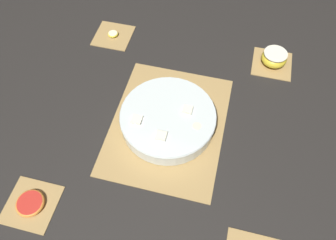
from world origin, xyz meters
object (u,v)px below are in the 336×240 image
object	(u,v)px
grapefruit_slice	(30,203)
banana_coin_single	(113,34)
fruit_salad_bowl	(168,119)
apple_half	(274,58)

from	to	relation	value
grapefruit_slice	banana_coin_single	bearing A→B (deg)	180.00
fruit_salad_bowl	banana_coin_single	world-z (taller)	fruit_salad_bowl
apple_half	banana_coin_single	xyz separation A→B (m)	(0.00, -0.60, -0.02)
apple_half	grapefruit_slice	world-z (taller)	apple_half
fruit_salad_bowl	grapefruit_slice	xyz separation A→B (m)	(0.34, -0.30, -0.03)
apple_half	banana_coin_single	distance (m)	0.60
banana_coin_single	grapefruit_slice	size ratio (longest dim) A/B	0.51
grapefruit_slice	fruit_salad_bowl	bearing A→B (deg)	138.46
apple_half	grapefruit_slice	bearing A→B (deg)	-41.44
fruit_salad_bowl	grapefruit_slice	world-z (taller)	fruit_salad_bowl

